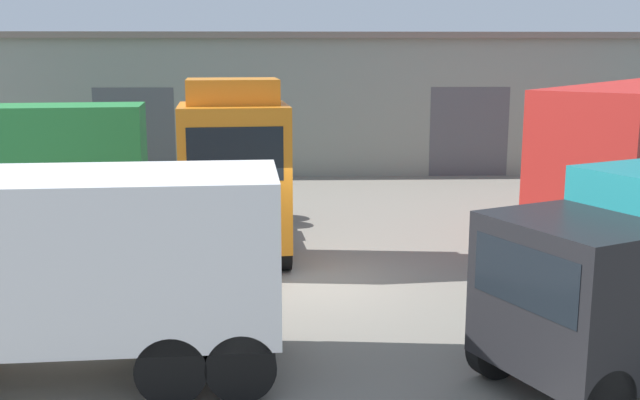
{
  "coord_description": "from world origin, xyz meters",
  "views": [
    {
      "loc": [
        -0.37,
        -15.98,
        5.04
      ],
      "look_at": [
        0.23,
        1.18,
        1.6
      ],
      "focal_mm": 42.0,
      "sensor_mm": 36.0,
      "label": 1
    }
  ],
  "objects": [
    {
      "name": "box_truck_red",
      "position": [
        -8.63,
        7.52,
        1.9
      ],
      "size": [
        7.48,
        3.21,
        3.37
      ],
      "rotation": [
        0.0,
        0.0,
        -3.03
      ],
      "color": "red",
      "rests_on": "ground_plane"
    },
    {
      "name": "box_truck_grey",
      "position": [
        -3.77,
        -4.86,
        1.83
      ],
      "size": [
        6.62,
        2.82,
        3.23
      ],
      "rotation": [
        0.0,
        0.0,
        -3.08
      ],
      "color": "gray",
      "rests_on": "ground_plane"
    },
    {
      "name": "warehouse_building",
      "position": [
        0.0,
        18.72,
        2.89
      ],
      "size": [
        31.05,
        9.94,
        5.76
      ],
      "color": "gray",
      "rests_on": "ground_plane"
    },
    {
      "name": "ground_plane",
      "position": [
        0.0,
        0.0,
        0.0
      ],
      "size": [
        60.0,
        60.0,
        0.0
      ],
      "primitive_type": "plane",
      "color": "slate"
    },
    {
      "name": "tractor_unit_orange",
      "position": [
        -1.81,
        1.87,
        2.06
      ],
      "size": [
        3.17,
        6.81,
        4.4
      ],
      "rotation": [
        0.0,
        0.0,
        -1.47
      ],
      "color": "orange",
      "rests_on": "ground_plane"
    }
  ]
}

